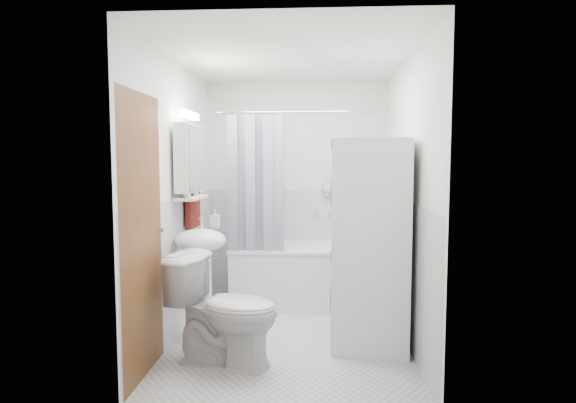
# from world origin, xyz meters

# --- Properties ---
(floor) EXTENTS (2.60, 2.60, 0.00)m
(floor) POSITION_xyz_m (0.00, 0.00, 0.00)
(floor) COLOR silver
(floor) RESTS_ON ground
(room_walls) EXTENTS (2.60, 2.60, 2.60)m
(room_walls) POSITION_xyz_m (0.00, 0.00, 1.49)
(room_walls) COLOR white
(room_walls) RESTS_ON ground
(wainscot) EXTENTS (1.98, 2.58, 2.58)m
(wainscot) POSITION_xyz_m (0.00, 0.29, 0.60)
(wainscot) COLOR white
(wainscot) RESTS_ON ground
(door) EXTENTS (0.05, 2.00, 2.00)m
(door) POSITION_xyz_m (-0.95, -0.55, 1.00)
(door) COLOR brown
(door) RESTS_ON ground
(bathtub) EXTENTS (1.66, 0.79, 0.63)m
(bathtub) POSITION_xyz_m (0.18, 0.92, 0.35)
(bathtub) COLOR white
(bathtub) RESTS_ON ground
(tub_spout) EXTENTS (0.04, 0.12, 0.04)m
(tub_spout) POSITION_xyz_m (0.38, 1.25, 0.95)
(tub_spout) COLOR silver
(tub_spout) RESTS_ON room_walls
(curtain_rod) EXTENTS (1.84, 0.02, 0.02)m
(curtain_rod) POSITION_xyz_m (0.18, 0.59, 2.00)
(curtain_rod) COLOR silver
(curtain_rod) RESTS_ON room_walls
(shower_curtain) EXTENTS (0.55, 0.02, 1.45)m
(shower_curtain) POSITION_xyz_m (-0.37, 0.59, 1.25)
(shower_curtain) COLOR #142147
(shower_curtain) RESTS_ON curtain_rod
(sink) EXTENTS (0.44, 0.37, 1.04)m
(sink) POSITION_xyz_m (-0.75, -0.11, 0.70)
(sink) COLOR white
(sink) RESTS_ON ground
(medicine_cabinet) EXTENTS (0.13, 0.50, 0.71)m
(medicine_cabinet) POSITION_xyz_m (-0.90, 0.10, 1.57)
(medicine_cabinet) COLOR white
(medicine_cabinet) RESTS_ON room_walls
(shelf) EXTENTS (0.18, 0.54, 0.02)m
(shelf) POSITION_xyz_m (-0.89, 0.10, 1.20)
(shelf) COLOR silver
(shelf) RESTS_ON room_walls
(shower_caddy) EXTENTS (0.22, 0.06, 0.02)m
(shower_caddy) POSITION_xyz_m (0.43, 1.24, 1.15)
(shower_caddy) COLOR silver
(shower_caddy) RESTS_ON room_walls
(towel) EXTENTS (0.07, 0.37, 0.89)m
(towel) POSITION_xyz_m (-0.94, 0.35, 1.35)
(towel) COLOR maroon
(towel) RESTS_ON room_walls
(washer_dryer) EXTENTS (0.68, 0.67, 1.70)m
(washer_dryer) POSITION_xyz_m (0.68, -0.22, 0.85)
(washer_dryer) COLOR white
(washer_dryer) RESTS_ON ground
(toilet) EXTENTS (0.92, 0.66, 0.81)m
(toilet) POSITION_xyz_m (-0.45, -0.63, 0.41)
(toilet) COLOR white
(toilet) RESTS_ON ground
(soap_pump) EXTENTS (0.08, 0.17, 0.08)m
(soap_pump) POSITION_xyz_m (-0.71, 0.25, 0.95)
(soap_pump) COLOR gray
(soap_pump) RESTS_ON sink
(shelf_bottle) EXTENTS (0.07, 0.18, 0.07)m
(shelf_bottle) POSITION_xyz_m (-0.89, -0.05, 1.25)
(shelf_bottle) COLOR gray
(shelf_bottle) RESTS_ON shelf
(shelf_cup) EXTENTS (0.10, 0.09, 0.10)m
(shelf_cup) POSITION_xyz_m (-0.89, 0.22, 1.26)
(shelf_cup) COLOR gray
(shelf_cup) RESTS_ON shelf
(shampoo_a) EXTENTS (0.13, 0.17, 0.13)m
(shampoo_a) POSITION_xyz_m (0.35, 1.24, 1.23)
(shampoo_a) COLOR gray
(shampoo_a) RESTS_ON shower_caddy
(shampoo_b) EXTENTS (0.08, 0.21, 0.08)m
(shampoo_b) POSITION_xyz_m (0.47, 1.24, 1.20)
(shampoo_b) COLOR #2A2DA8
(shampoo_b) RESTS_ON shower_caddy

